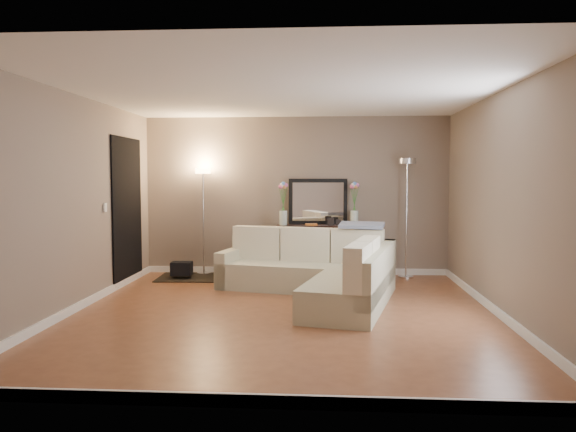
# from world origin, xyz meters

# --- Properties ---
(floor) EXTENTS (5.00, 5.50, 0.01)m
(floor) POSITION_xyz_m (0.00, 0.00, -0.01)
(floor) COLOR brown
(floor) RESTS_ON ground
(ceiling) EXTENTS (5.00, 5.50, 0.01)m
(ceiling) POSITION_xyz_m (0.00, 0.00, 2.60)
(ceiling) COLOR white
(ceiling) RESTS_ON ground
(wall_back) EXTENTS (5.00, 0.02, 2.60)m
(wall_back) POSITION_xyz_m (0.00, 2.76, 1.30)
(wall_back) COLOR gray
(wall_back) RESTS_ON ground
(wall_front) EXTENTS (5.00, 0.02, 2.60)m
(wall_front) POSITION_xyz_m (0.00, -2.76, 1.30)
(wall_front) COLOR gray
(wall_front) RESTS_ON ground
(wall_left) EXTENTS (0.02, 5.50, 2.60)m
(wall_left) POSITION_xyz_m (-2.51, 0.00, 1.30)
(wall_left) COLOR gray
(wall_left) RESTS_ON ground
(wall_right) EXTENTS (0.02, 5.50, 2.60)m
(wall_right) POSITION_xyz_m (2.51, 0.00, 1.30)
(wall_right) COLOR gray
(wall_right) RESTS_ON ground
(baseboard_back) EXTENTS (5.00, 0.03, 0.10)m
(baseboard_back) POSITION_xyz_m (0.00, 2.73, 0.05)
(baseboard_back) COLOR white
(baseboard_back) RESTS_ON ground
(baseboard_front) EXTENTS (5.00, 0.03, 0.10)m
(baseboard_front) POSITION_xyz_m (0.00, -2.73, 0.05)
(baseboard_front) COLOR white
(baseboard_front) RESTS_ON ground
(baseboard_left) EXTENTS (0.03, 5.50, 0.10)m
(baseboard_left) POSITION_xyz_m (-2.48, 0.00, 0.05)
(baseboard_left) COLOR white
(baseboard_left) RESTS_ON ground
(baseboard_right) EXTENTS (0.03, 5.50, 0.10)m
(baseboard_right) POSITION_xyz_m (2.48, 0.00, 0.05)
(baseboard_right) COLOR white
(baseboard_right) RESTS_ON ground
(doorway) EXTENTS (0.02, 1.20, 2.20)m
(doorway) POSITION_xyz_m (-2.48, 1.70, 1.10)
(doorway) COLOR black
(doorway) RESTS_ON ground
(switch_plate) EXTENTS (0.02, 0.08, 0.12)m
(switch_plate) POSITION_xyz_m (-2.48, 0.85, 1.20)
(switch_plate) COLOR white
(switch_plate) RESTS_ON ground
(sectional_sofa) EXTENTS (2.60, 2.87, 0.87)m
(sectional_sofa) POSITION_xyz_m (0.44, 0.99, 0.32)
(sectional_sofa) COLOR beige
(sectional_sofa) RESTS_ON floor
(throw_blanket) EXTENTS (0.68, 0.47, 0.08)m
(throw_blanket) POSITION_xyz_m (1.01, 1.49, 0.93)
(throw_blanket) COLOR gray
(throw_blanket) RESTS_ON sectional_sofa
(console_table) EXTENTS (1.39, 0.50, 0.84)m
(console_table) POSITION_xyz_m (0.31, 2.48, 0.47)
(console_table) COLOR black
(console_table) RESTS_ON floor
(leaning_mirror) EXTENTS (0.96, 0.14, 0.75)m
(leaning_mirror) POSITION_xyz_m (0.37, 2.67, 1.21)
(leaning_mirror) COLOR black
(leaning_mirror) RESTS_ON console_table
(table_decor) EXTENTS (0.58, 0.14, 0.14)m
(table_decor) POSITION_xyz_m (0.39, 2.46, 0.86)
(table_decor) COLOR orange
(table_decor) RESTS_ON console_table
(flower_vase_left) EXTENTS (0.16, 0.14, 0.72)m
(flower_vase_left) POSITION_xyz_m (-0.18, 2.44, 1.13)
(flower_vase_left) COLOR silver
(flower_vase_left) RESTS_ON console_table
(flower_vase_right) EXTENTS (0.16, 0.14, 0.72)m
(flower_vase_right) POSITION_xyz_m (0.96, 2.55, 1.13)
(flower_vase_right) COLOR silver
(flower_vase_right) RESTS_ON console_table
(floor_lamp_lit) EXTENTS (0.26, 0.26, 1.75)m
(floor_lamp_lit) POSITION_xyz_m (-1.51, 2.57, 1.23)
(floor_lamp_lit) COLOR silver
(floor_lamp_lit) RESTS_ON floor
(floor_lamp_unlit) EXTENTS (0.31, 0.31, 1.90)m
(floor_lamp_unlit) POSITION_xyz_m (1.78, 2.45, 1.34)
(floor_lamp_unlit) COLOR silver
(floor_lamp_unlit) RESTS_ON floor
(charcoal_rug) EXTENTS (1.17, 0.90, 0.02)m
(charcoal_rug) POSITION_xyz_m (-1.60, 2.24, 0.01)
(charcoal_rug) COLOR black
(charcoal_rug) RESTS_ON floor
(black_bag) EXTENTS (0.33, 0.24, 0.21)m
(black_bag) POSITION_xyz_m (-1.78, 2.14, 0.17)
(black_bag) COLOR black
(black_bag) RESTS_ON charcoal_rug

